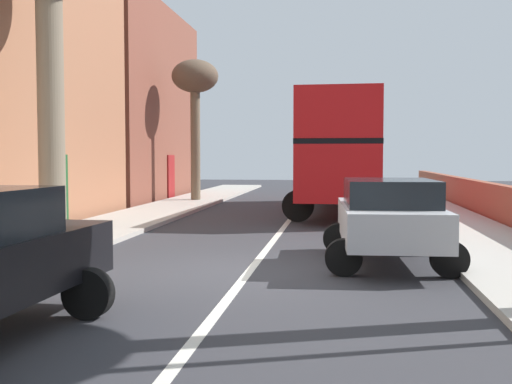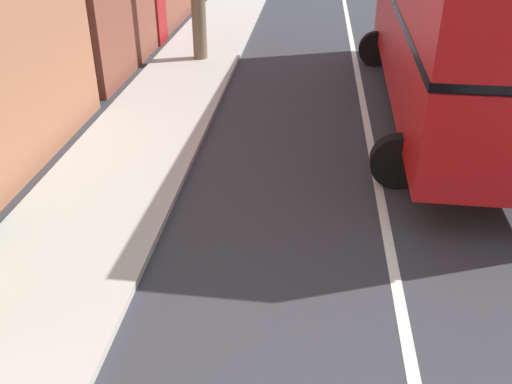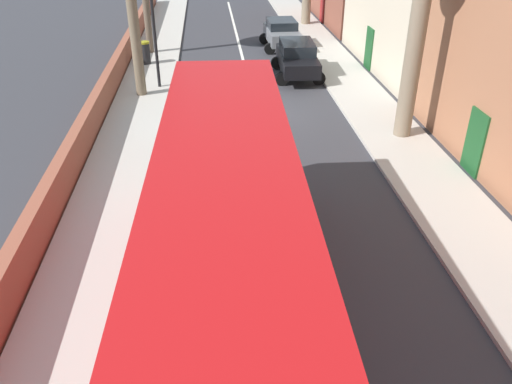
% 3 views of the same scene
% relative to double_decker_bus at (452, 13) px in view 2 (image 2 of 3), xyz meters
% --- Properties ---
extents(double_decker_bus, '(3.81, 11.32, 4.06)m').
position_rel_double_decker_bus_xyz_m(double_decker_bus, '(0.00, 0.00, 0.00)').
color(double_decker_bus, '#B61113').
rests_on(double_decker_bus, ground).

